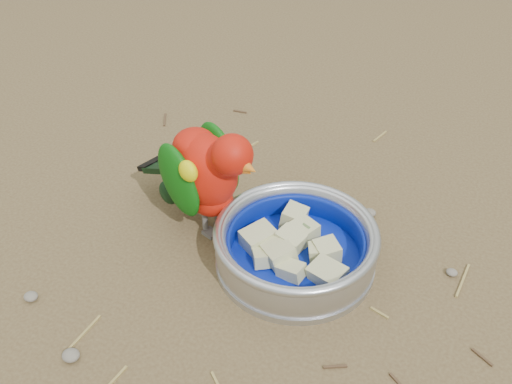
% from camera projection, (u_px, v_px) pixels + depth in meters
% --- Properties ---
extents(ground, '(60.00, 60.00, 0.00)m').
position_uv_depth(ground, '(269.00, 275.00, 0.77)').
color(ground, brown).
extents(food_bowl, '(0.22, 0.22, 0.02)m').
position_uv_depth(food_bowl, '(295.00, 259.00, 0.78)').
color(food_bowl, '#B2B2BA').
rests_on(food_bowl, ground).
extents(bowl_wall, '(0.22, 0.22, 0.04)m').
position_uv_depth(bowl_wall, '(296.00, 243.00, 0.76)').
color(bowl_wall, '#B2B2BA').
rests_on(bowl_wall, food_bowl).
extents(fruit_wedges, '(0.13, 0.13, 0.03)m').
position_uv_depth(fruit_wedges, '(296.00, 247.00, 0.77)').
color(fruit_wedges, '#C1C089').
rests_on(fruit_wedges, food_bowl).
extents(lory_parrot, '(0.24, 0.17, 0.17)m').
position_uv_depth(lory_parrot, '(207.00, 179.00, 0.79)').
color(lory_parrot, '#B61408').
rests_on(lory_parrot, ground).
extents(ground_debris, '(0.90, 0.80, 0.01)m').
position_uv_depth(ground_debris, '(268.00, 223.00, 0.85)').
color(ground_debris, olive).
rests_on(ground_debris, ground).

